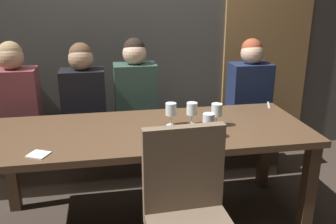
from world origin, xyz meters
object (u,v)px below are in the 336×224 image
Objects in this scene: diner_bearded at (83,94)px; diner_redhead at (16,95)px; banquette_bench at (141,154)px; wine_glass_far_right at (217,110)px; dining_table at (150,141)px; wine_glass_near_right at (209,121)px; diner_near_end at (250,85)px; chair_near_side at (188,209)px; wine_glass_center_front at (192,110)px; diner_far_end at (135,88)px; wine_glass_end_right at (171,110)px; fork_on_table at (269,105)px.

diner_redhead is at bearing 179.09° from diner_bearded.
banquette_bench is 15.24× the size of wine_glass_far_right.
wine_glass_near_right is at bearing -32.65° from dining_table.
diner_redhead is 1.63m from wine_glass_near_right.
diner_redhead is 2.00m from diner_near_end.
chair_near_side reaches higher than wine_glass_center_front.
banquette_bench is 0.76m from diner_bearded.
diner_far_end is at bearing 123.02° from wine_glass_far_right.
diner_near_end is (2.00, 0.01, -0.01)m from diner_redhead.
diner_bearded is at bearing 134.05° from wine_glass_end_right.
diner_redhead is at bearing 145.41° from dining_table.
diner_far_end is 5.01× the size of wine_glass_end_right.
wine_glass_end_right is at bearing -142.21° from diner_near_end.
fork_on_table is at bearing 34.02° from wine_glass_far_right.
diner_near_end reaches higher than wine_glass_near_right.
wine_glass_center_front is (1.30, -0.67, 0.01)m from diner_redhead.
diner_bearded is 0.97× the size of diner_far_end.
fork_on_table is (1.04, 0.36, 0.09)m from dining_table.
diner_far_end is 1.03× the size of diner_near_end.
diner_near_end is at bearing 34.84° from dining_table.
wine_glass_far_right is at bearing -18.53° from wine_glass_center_front.
wine_glass_end_right is (0.15, -0.66, 0.63)m from banquette_bench.
diner_far_end is at bearing 111.60° from wine_glass_near_right.
wine_glass_near_right is at bearing -53.68° from wine_glass_end_right.
wine_glass_far_right is at bearing -3.57° from dining_table.
diner_redhead is at bearing -167.47° from fork_on_table.
diner_bearded is at bearing 131.98° from wine_glass_near_right.
diner_far_end is at bearing 135.88° from banquette_bench.
chair_near_side reaches higher than wine_glass_near_right.
fork_on_table reaches higher than banquette_bench.
diner_bearded is (-0.47, -0.02, 0.60)m from banquette_bench.
wine_glass_center_front is 0.25m from wine_glass_near_right.
chair_near_side reaches higher than wine_glass_far_right.
diner_far_end is (-0.03, 0.03, 0.61)m from banquette_bench.
diner_near_end is at bearing 43.77° from wine_glass_center_front.
diner_bearded is at bearing 139.44° from wine_glass_center_front.
wine_glass_near_right reaches higher than dining_table.
diner_bearded is (0.54, -0.01, -0.01)m from diner_redhead.
dining_table is 13.41× the size of wine_glass_far_right.
wine_glass_near_right is at bearing -48.02° from diner_bearded.
chair_near_side is 1.70m from diner_near_end.
chair_near_side is at bearing -51.90° from diner_redhead.
chair_near_side is 1.23× the size of diner_bearded.
banquette_bench is 15.24× the size of wine_glass_end_right.
wine_glass_far_right is (0.46, -0.73, 0.63)m from banquette_bench.
dining_table is at bearing -55.66° from diner_bearded.
dining_table is 1.10m from fork_on_table.
diner_near_end is at bearing 57.67° from chair_near_side.
diner_far_end reaches higher than wine_glass_center_front.
diner_far_end reaches higher than wine_glass_end_right.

